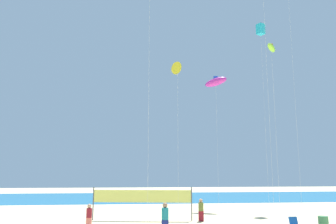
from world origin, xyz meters
name	(u,v)px	position (x,y,z in m)	size (l,w,h in m)	color
ocean_band	(150,197)	(0.00, 31.67, 0.00)	(120.00, 20.00, 0.01)	#1E6B99
beachgoer_teal_shirt	(165,217)	(-0.61, 3.51, 0.94)	(0.40, 0.40, 1.76)	navy
beachgoer_olive_shirt	(201,209)	(2.46, 8.20, 0.85)	(0.36, 0.36, 1.59)	maroon
beachgoer_maroon_shirt	(89,216)	(-5.19, 5.61, 0.82)	(0.35, 0.35, 1.53)	#EA7260
folding_beach_chair	(295,224)	(7.04, 3.12, 0.47)	(0.52, 0.65, 0.89)	#1959B2
trash_barrel	(323,224)	(9.04, 3.46, 0.44)	(0.59, 0.59, 0.87)	#3F7F4C
volleyball_net	(142,198)	(-1.77, 9.18, 1.63)	(7.32, 1.29, 2.40)	#4C4C51
kite_lime_inflatable	(271,48)	(8.65, 8.71, 13.51)	(1.24, 1.30, 13.93)	silver
kite_cyan_box	(261,30)	(11.17, 16.98, 18.79)	(0.97, 0.97, 19.40)	silver
kite_yellow_delta	(178,69)	(0.83, 8.37, 11.39)	(0.93, 0.94, 11.92)	silver
kite_magenta_inflatable	(216,82)	(6.24, 17.80, 12.97)	(2.63, 1.79, 13.67)	silver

